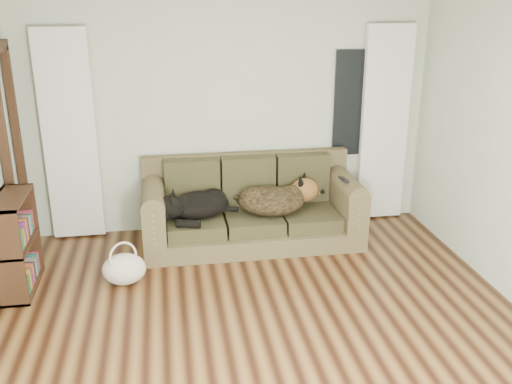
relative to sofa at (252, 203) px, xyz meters
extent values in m
plane|color=black|center=(-0.18, -1.97, -0.45)|extent=(5.00, 5.00, 0.00)
cube|color=beige|center=(-0.18, 0.53, 0.85)|extent=(4.50, 0.04, 2.60)
cube|color=white|center=(-1.88, 0.45, 0.70)|extent=(0.55, 0.08, 2.25)
cube|color=white|center=(1.62, 0.45, 0.70)|extent=(0.55, 0.08, 2.25)
cube|color=black|center=(1.27, 0.50, 0.95)|extent=(0.50, 0.03, 1.20)
cube|color=black|center=(-2.38, 0.07, 0.60)|extent=(0.07, 0.60, 2.10)
cube|color=#424126|center=(0.00, 0.00, 0.00)|extent=(2.32, 1.00, 0.95)
ellipsoid|color=black|center=(-0.61, -0.07, 0.03)|extent=(0.73, 0.58, 0.28)
ellipsoid|color=black|center=(0.24, -0.07, 0.04)|extent=(0.82, 0.65, 0.33)
cube|color=black|center=(0.95, -0.19, 0.28)|extent=(0.08, 0.20, 0.02)
ellipsoid|color=beige|center=(-1.33, -0.74, -0.29)|extent=(0.46, 0.38, 0.30)
cube|color=black|center=(-2.27, -0.67, 0.05)|extent=(0.32, 0.74, 0.90)
camera|label=1|loc=(-0.90, -5.67, 2.18)|focal=40.00mm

